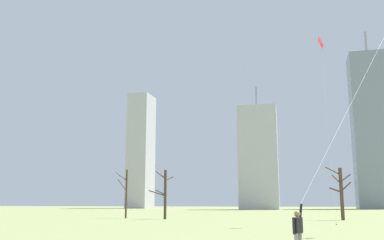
% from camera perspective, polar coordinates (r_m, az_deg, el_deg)
% --- Properties ---
extents(kite_flyer_midfield_center_white, '(7.60, 14.22, 15.08)m').
position_cam_1_polar(kite_flyer_midfield_center_white, '(18.16, 16.27, -7.88)').
color(kite_flyer_midfield_center_white, gray).
rests_on(kite_flyer_midfield_center_white, ground).
extents(distant_kite_drifting_right_red, '(0.89, 2.66, 16.55)m').
position_cam_1_polar(distant_kite_drifting_right_red, '(41.07, 16.56, 8.14)').
color(distant_kite_drifting_right_red, red).
rests_on(distant_kite_drifting_right_red, ground).
extents(bare_tree_rightmost, '(2.79, 1.71, 5.96)m').
position_cam_1_polar(bare_tree_rightmost, '(51.77, 18.85, -8.81)').
color(bare_tree_rightmost, '#4C3828').
rests_on(bare_tree_rightmost, ground).
extents(bare_tree_left_of_center, '(2.71, 1.39, 5.70)m').
position_cam_1_polar(bare_tree_left_of_center, '(52.14, -3.58, -9.44)').
color(bare_tree_left_of_center, '#423326').
rests_on(bare_tree_left_of_center, ground).
extents(bare_tree_right_of_center, '(1.45, 1.57, 5.95)m').
position_cam_1_polar(bare_tree_right_of_center, '(55.51, -8.61, -9.33)').
color(bare_tree_right_of_center, '#4C3828').
rests_on(bare_tree_right_of_center, ground).
extents(skyline_mid_tower_right, '(11.68, 9.44, 55.14)m').
position_cam_1_polar(skyline_mid_tower_right, '(143.66, 22.49, -1.14)').
color(skyline_mid_tower_right, gray).
rests_on(skyline_mid_tower_right, ground).
extents(skyline_tall_tower, '(7.03, 9.87, 38.51)m').
position_cam_1_polar(skyline_tall_tower, '(150.40, -6.68, -4.00)').
color(skyline_tall_tower, '#B2B2B7').
rests_on(skyline_tall_tower, ground).
extents(skyline_squat_block, '(10.80, 5.82, 34.51)m').
position_cam_1_polar(skyline_squat_block, '(123.65, 8.63, -4.77)').
color(skyline_squat_block, '#B2B2B7').
rests_on(skyline_squat_block, ground).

